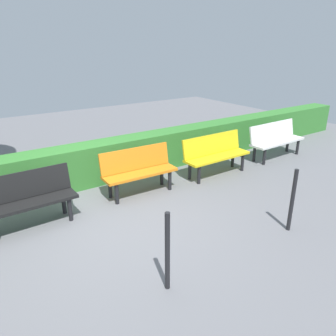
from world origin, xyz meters
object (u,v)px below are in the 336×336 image
object	(u,v)px
bench_black	(28,198)
bench_orange	(138,169)
bench_yellow	(215,153)
bench_white	(275,138)

from	to	relation	value
bench_black	bench_orange	bearing A→B (deg)	-178.37
bench_yellow	bench_orange	size ratio (longest dim) A/B	1.10
bench_black	bench_white	bearing A→B (deg)	178.75
bench_black	bench_yellow	bearing A→B (deg)	178.65
bench_orange	bench_yellow	bearing A→B (deg)	178.47
bench_yellow	bench_black	world-z (taller)	same
bench_white	bench_black	xyz separation A→B (m)	(5.86, -0.00, -0.00)
bench_white	bench_yellow	distance (m)	2.01
bench_orange	bench_black	size ratio (longest dim) A/B	1.01
bench_yellow	bench_white	bearing A→B (deg)	179.54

